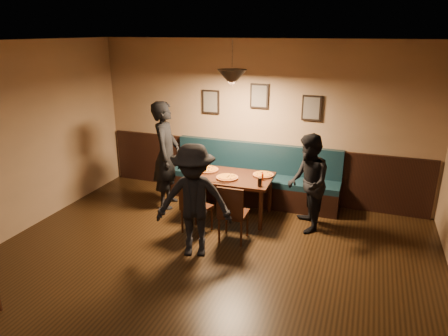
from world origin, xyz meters
The scene contains 23 objects.
floor centered at (0.00, 0.00, 0.00)m, with size 7.00×7.00×0.00m, color black.
ceiling centered at (0.00, 0.00, 2.80)m, with size 7.00×7.00×0.00m, color silver.
wall_back centered at (0.00, 3.50, 1.40)m, with size 6.00×6.00×0.00m, color #8C704F.
wainscot centered at (0.00, 3.47, 0.50)m, with size 5.88×0.06×1.00m, color black.
booth_bench centered at (0.00, 3.20, 0.50)m, with size 3.00×0.60×1.00m, color #0F232D, non-canonical shape.
picture_left centered at (-0.90, 3.47, 1.70)m, with size 0.32×0.04×0.42m, color black.
picture_center centered at (0.00, 3.47, 1.85)m, with size 0.32×0.04×0.42m, color black.
picture_right centered at (0.90, 3.47, 1.70)m, with size 0.32×0.04×0.42m, color black.
pendant_lamp centered at (-0.17, 2.49, 2.25)m, with size 0.44×0.44×0.25m, color black.
dining_table centered at (-0.17, 2.49, 0.35)m, with size 1.30×0.84×0.70m, color black.
chair_near_left centered at (-0.47, 1.79, 0.42)m, with size 0.37×0.37×0.84m, color black, non-canonical shape.
chair_near_right centered at (0.12, 1.75, 0.44)m, with size 0.39×0.39×0.87m, color black, non-canonical shape.
diner_left centered at (-1.35, 2.54, 0.92)m, with size 0.67×0.44×1.83m, color black.
diner_right centered at (1.06, 2.46, 0.75)m, with size 0.73×0.57×1.50m, color black.
diner_front centered at (-0.25, 1.20, 0.78)m, with size 1.01×0.58×1.57m, color black.
pizza_a centered at (-0.63, 2.61, 0.72)m, with size 0.37×0.37×0.04m, color orange.
pizza_b centered at (-0.19, 2.36, 0.72)m, with size 0.35×0.35×0.04m, color orange.
pizza_c centered at (0.31, 2.68, 0.72)m, with size 0.33×0.33×0.04m, color orange.
soda_glass centered at (0.38, 2.22, 0.77)m, with size 0.06×0.06×0.13m, color black.
tabasco_bottle centered at (0.35, 2.48, 0.77)m, with size 0.03×0.03×0.13m, color #902404.
napkin_a centered at (-0.69, 2.70, 0.70)m, with size 0.16×0.16×0.01m, color #207B2D.
napkin_b centered at (-0.69, 2.24, 0.70)m, with size 0.16×0.16×0.01m, color #1E7121.
cutlery_set centered at (-0.24, 2.14, 0.70)m, with size 0.02×0.20×0.00m, color silver.
Camera 1 is at (1.79, -3.27, 2.93)m, focal length 32.31 mm.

